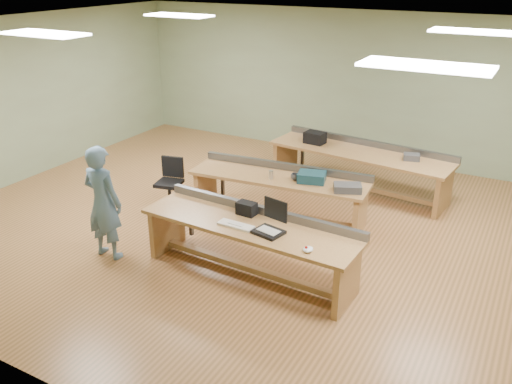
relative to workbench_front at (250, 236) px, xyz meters
The scene contains 22 objects.
floor 1.43m from the workbench_front, 111.20° to the left, with size 10.00×10.00×0.00m, color #A56B3E.
ceiling 2.78m from the workbench_front, 111.20° to the left, with size 10.00×10.00×0.00m, color silver.
wall_back 5.34m from the workbench_front, 95.21° to the left, with size 10.00×0.04×3.00m, color gray.
wall_front 2.96m from the workbench_front, 99.78° to the right, with size 10.00×0.04×3.00m, color gray.
wall_left 5.69m from the workbench_front, 167.34° to the left, with size 0.04×8.00×3.00m, color gray.
fluor_panels 2.75m from the workbench_front, 111.20° to the left, with size 6.20×3.50×0.03m.
workbench_front is the anchor object (origin of this frame).
workbench_mid 1.73m from the workbench_front, 103.70° to the left, with size 2.90×1.01×0.86m.
workbench_back 3.47m from the workbench_front, 84.77° to the left, with size 3.35×1.23×0.86m.
person 2.09m from the workbench_front, 164.87° to the right, with size 0.60×0.39×1.64m, color slate.
laptop_base 0.42m from the workbench_front, 23.00° to the right, with size 0.35×0.29×0.04m, color black.
laptop_screen 0.59m from the workbench_front, ahead, with size 0.35×0.02×0.28m, color black.
keyboard 0.29m from the workbench_front, 124.33° to the right, with size 0.48×0.16×0.03m, color silver.
trackball_mouse 1.03m from the workbench_front, 18.89° to the right, with size 0.12×0.14×0.06m, color white.
camera_bag 0.38m from the workbench_front, 129.98° to the left, with size 0.26×0.16×0.17m, color black.
task_chair 2.57m from the workbench_front, 151.19° to the left, with size 0.55×0.55×0.85m.
parts_bin_teal 1.72m from the workbench_front, 85.80° to the left, with size 0.41×0.31×0.14m, color #143744.
parts_bin_grey 1.78m from the workbench_front, 65.25° to the left, with size 0.40×0.25×0.11m, color #3A393C.
mug 1.66m from the workbench_front, 94.47° to the left, with size 0.13×0.13×0.10m, color #3A393C.
drinks_can 1.60m from the workbench_front, 107.56° to the left, with size 0.07×0.07×0.13m, color #B7B7BC.
storage_box_back 3.54m from the workbench_front, 99.49° to the left, with size 0.37×0.26×0.21m, color black.
tray_back 3.63m from the workbench_front, 70.29° to the left, with size 0.27×0.19×0.11m, color #3A393C.
Camera 1 is at (3.55, -6.68, 3.86)m, focal length 38.00 mm.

